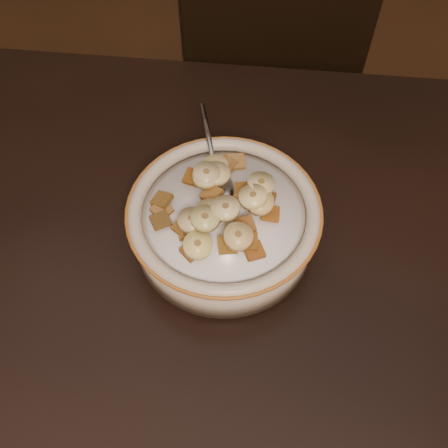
# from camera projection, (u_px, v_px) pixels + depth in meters

# --- Properties ---
(table) EXTENTS (1.44, 0.97, 0.04)m
(table) POSITION_uv_depth(u_px,v_px,m) (62.00, 328.00, 0.57)
(table) COLOR black
(table) RESTS_ON floor
(chair) EXTENTS (0.50, 0.50, 0.86)m
(chair) POSITION_uv_depth(u_px,v_px,m) (262.00, 182.00, 1.07)
(chair) COLOR black
(chair) RESTS_ON floor
(cereal_bowl) EXTENTS (0.21, 0.21, 0.05)m
(cereal_bowl) POSITION_uv_depth(u_px,v_px,m) (224.00, 226.00, 0.59)
(cereal_bowl) COLOR beige
(cereal_bowl) RESTS_ON table
(milk) EXTENTS (0.18, 0.18, 0.00)m
(milk) POSITION_uv_depth(u_px,v_px,m) (224.00, 214.00, 0.57)
(milk) COLOR white
(milk) RESTS_ON cereal_bowl
(spoon) EXTENTS (0.05, 0.06, 0.01)m
(spoon) POSITION_uv_depth(u_px,v_px,m) (219.00, 188.00, 0.58)
(spoon) COLOR #919AA9
(spoon) RESTS_ON cereal_bowl
(cereal_square_0) EXTENTS (0.03, 0.03, 0.01)m
(cereal_square_0) POSITION_uv_depth(u_px,v_px,m) (192.00, 251.00, 0.53)
(cereal_square_0) COLOR #9C561F
(cereal_square_0) RESTS_ON milk
(cereal_square_1) EXTENTS (0.02, 0.02, 0.01)m
(cereal_square_1) POSITION_uv_depth(u_px,v_px,m) (212.00, 179.00, 0.58)
(cereal_square_1) COLOR olive
(cereal_square_1) RESTS_ON milk
(cereal_square_2) EXTENTS (0.02, 0.02, 0.01)m
(cereal_square_2) POSITION_uv_depth(u_px,v_px,m) (270.00, 214.00, 0.55)
(cereal_square_2) COLOR #9C611D
(cereal_square_2) RESTS_ON milk
(cereal_square_3) EXTENTS (0.03, 0.03, 0.01)m
(cereal_square_3) POSITION_uv_depth(u_px,v_px,m) (236.00, 162.00, 0.60)
(cereal_square_3) COLOR olive
(cereal_square_3) RESTS_ON milk
(cereal_square_4) EXTENTS (0.02, 0.02, 0.01)m
(cereal_square_4) POSITION_uv_depth(u_px,v_px,m) (244.00, 190.00, 0.57)
(cereal_square_4) COLOR #98591D
(cereal_square_4) RESTS_ON milk
(cereal_square_5) EXTENTS (0.03, 0.03, 0.01)m
(cereal_square_5) POSITION_uv_depth(u_px,v_px,m) (254.00, 251.00, 0.53)
(cereal_square_5) COLOR #955021
(cereal_square_5) RESTS_ON milk
(cereal_square_6) EXTENTS (0.02, 0.02, 0.01)m
(cereal_square_6) POSITION_uv_depth(u_px,v_px,m) (211.00, 173.00, 0.58)
(cereal_square_6) COLOR brown
(cereal_square_6) RESTS_ON milk
(cereal_square_7) EXTENTS (0.03, 0.03, 0.01)m
(cereal_square_7) POSITION_uv_depth(u_px,v_px,m) (183.00, 227.00, 0.54)
(cereal_square_7) COLOR brown
(cereal_square_7) RESTS_ON milk
(cereal_square_8) EXTENTS (0.03, 0.03, 0.01)m
(cereal_square_8) POSITION_uv_depth(u_px,v_px,m) (245.00, 196.00, 0.56)
(cereal_square_8) COLOR brown
(cereal_square_8) RESTS_ON milk
(cereal_square_9) EXTENTS (0.03, 0.03, 0.01)m
(cereal_square_9) POSITION_uv_depth(u_px,v_px,m) (162.00, 210.00, 0.56)
(cereal_square_9) COLOR brown
(cereal_square_9) RESTS_ON milk
(cereal_square_10) EXTENTS (0.03, 0.03, 0.01)m
(cereal_square_10) POSITION_uv_depth(u_px,v_px,m) (214.00, 207.00, 0.54)
(cereal_square_10) COLOR brown
(cereal_square_10) RESTS_ON milk
(cereal_square_11) EXTENTS (0.03, 0.03, 0.01)m
(cereal_square_11) POSITION_uv_depth(u_px,v_px,m) (187.00, 231.00, 0.54)
(cereal_square_11) COLOR brown
(cereal_square_11) RESTS_ON milk
(cereal_square_12) EXTENTS (0.03, 0.03, 0.01)m
(cereal_square_12) POSITION_uv_depth(u_px,v_px,m) (162.00, 200.00, 0.57)
(cereal_square_12) COLOR brown
(cereal_square_12) RESTS_ON milk
(cereal_square_13) EXTENTS (0.02, 0.02, 0.01)m
(cereal_square_13) POSITION_uv_depth(u_px,v_px,m) (248.00, 242.00, 0.53)
(cereal_square_13) COLOR brown
(cereal_square_13) RESTS_ON milk
(cereal_square_14) EXTENTS (0.03, 0.03, 0.01)m
(cereal_square_14) POSITION_uv_depth(u_px,v_px,m) (196.00, 247.00, 0.53)
(cereal_square_14) COLOR brown
(cereal_square_14) RESTS_ON milk
(cereal_square_15) EXTENTS (0.03, 0.03, 0.01)m
(cereal_square_15) POSITION_uv_depth(u_px,v_px,m) (245.00, 225.00, 0.54)
(cereal_square_15) COLOR brown
(cereal_square_15) RESTS_ON milk
(cereal_square_16) EXTENTS (0.03, 0.03, 0.01)m
(cereal_square_16) POSITION_uv_depth(u_px,v_px,m) (212.00, 194.00, 0.56)
(cereal_square_16) COLOR brown
(cereal_square_16) RESTS_ON milk
(cereal_square_17) EXTENTS (0.03, 0.03, 0.01)m
(cereal_square_17) POSITION_uv_depth(u_px,v_px,m) (160.00, 221.00, 0.55)
(cereal_square_17) COLOR brown
(cereal_square_17) RESTS_ON milk
(cereal_square_18) EXTENTS (0.03, 0.03, 0.01)m
(cereal_square_18) POSITION_uv_depth(u_px,v_px,m) (215.00, 171.00, 0.59)
(cereal_square_18) COLOR brown
(cereal_square_18) RESTS_ON milk
(cereal_square_19) EXTENTS (0.02, 0.02, 0.01)m
(cereal_square_19) POSITION_uv_depth(u_px,v_px,m) (266.00, 200.00, 0.56)
(cereal_square_19) COLOR brown
(cereal_square_19) RESTS_ON milk
(cereal_square_20) EXTENTS (0.02, 0.02, 0.01)m
(cereal_square_20) POSITION_uv_depth(u_px,v_px,m) (228.00, 245.00, 0.53)
(cereal_square_20) COLOR #865F1B
(cereal_square_20) RESTS_ON milk
(cereal_square_21) EXTENTS (0.02, 0.03, 0.01)m
(cereal_square_21) POSITION_uv_depth(u_px,v_px,m) (193.00, 177.00, 0.59)
(cereal_square_21) COLOR brown
(cereal_square_21) RESTS_ON milk
(cereal_square_22) EXTENTS (0.03, 0.03, 0.01)m
(cereal_square_22) POSITION_uv_depth(u_px,v_px,m) (227.00, 165.00, 0.60)
(cereal_square_22) COLOR brown
(cereal_square_22) RESTS_ON milk
(banana_slice_0) EXTENTS (0.04, 0.04, 0.01)m
(banana_slice_0) POSITION_uv_depth(u_px,v_px,m) (215.00, 167.00, 0.58)
(banana_slice_0) COLOR #FFEB84
(banana_slice_0) RESTS_ON milk
(banana_slice_1) EXTENTS (0.03, 0.03, 0.01)m
(banana_slice_1) POSITION_uv_depth(u_px,v_px,m) (216.00, 174.00, 0.56)
(banana_slice_1) COLOR #ECD688
(banana_slice_1) RESTS_ON milk
(banana_slice_2) EXTENTS (0.04, 0.04, 0.01)m
(banana_slice_2) POSITION_uv_depth(u_px,v_px,m) (261.00, 184.00, 0.56)
(banana_slice_2) COLOR tan
(banana_slice_2) RESTS_ON milk
(banana_slice_3) EXTENTS (0.04, 0.04, 0.01)m
(banana_slice_3) POSITION_uv_depth(u_px,v_px,m) (260.00, 202.00, 0.55)
(banana_slice_3) COLOR #DDB96C
(banana_slice_3) RESTS_ON milk
(banana_slice_4) EXTENTS (0.04, 0.03, 0.01)m
(banana_slice_4) POSITION_uv_depth(u_px,v_px,m) (206.00, 176.00, 0.56)
(banana_slice_4) COLOR #EFE589
(banana_slice_4) RESTS_ON milk
(banana_slice_5) EXTENTS (0.04, 0.04, 0.01)m
(banana_slice_5) POSITION_uv_depth(u_px,v_px,m) (207.00, 174.00, 0.56)
(banana_slice_5) COLOR beige
(banana_slice_5) RESTS_ON milk
(banana_slice_6) EXTENTS (0.03, 0.03, 0.01)m
(banana_slice_6) POSITION_uv_depth(u_px,v_px,m) (209.00, 213.00, 0.53)
(banana_slice_6) COLOR #D8C088
(banana_slice_6) RESTS_ON milk
(banana_slice_7) EXTENTS (0.04, 0.04, 0.02)m
(banana_slice_7) POSITION_uv_depth(u_px,v_px,m) (198.00, 245.00, 0.52)
(banana_slice_7) COLOR #F5E28B
(banana_slice_7) RESTS_ON milk
(banana_slice_8) EXTENTS (0.04, 0.04, 0.01)m
(banana_slice_8) POSITION_uv_depth(u_px,v_px,m) (238.00, 236.00, 0.52)
(banana_slice_8) COLOR #D0BF7E
(banana_slice_8) RESTS_ON milk
(banana_slice_9) EXTENTS (0.04, 0.04, 0.01)m
(banana_slice_9) POSITION_uv_depth(u_px,v_px,m) (192.00, 220.00, 0.53)
(banana_slice_9) COLOR #D0B986
(banana_slice_9) RESTS_ON milk
(banana_slice_10) EXTENTS (0.04, 0.04, 0.02)m
(banana_slice_10) POSITION_uv_depth(u_px,v_px,m) (253.00, 197.00, 0.54)
(banana_slice_10) COLOR #FAF0A0
(banana_slice_10) RESTS_ON milk
(banana_slice_11) EXTENTS (0.04, 0.04, 0.01)m
(banana_slice_11) POSITION_uv_depth(u_px,v_px,m) (205.00, 219.00, 0.52)
(banana_slice_11) COLOR #CBC26F
(banana_slice_11) RESTS_ON milk
(banana_slice_12) EXTENTS (0.04, 0.04, 0.01)m
(banana_slice_12) POSITION_uv_depth(u_px,v_px,m) (225.00, 208.00, 0.53)
(banana_slice_12) COLOR #FDEFA9
(banana_slice_12) RESTS_ON milk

